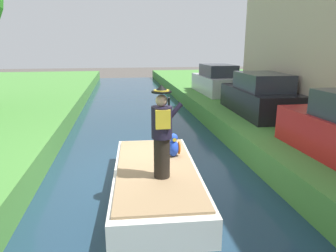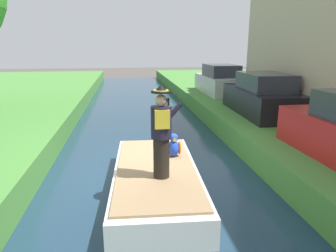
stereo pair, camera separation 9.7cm
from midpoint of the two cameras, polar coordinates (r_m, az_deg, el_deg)
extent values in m
plane|color=#4C4742|center=(8.02, -3.56, -9.22)|extent=(80.00, 80.00, 0.00)
cube|color=#1E384C|center=(8.00, -3.57, -8.90)|extent=(5.29, 48.00, 0.10)
cube|color=silver|center=(6.81, -2.66, -10.25)|extent=(2.02, 4.29, 0.56)
cube|color=#997A56|center=(6.69, -2.69, -7.88)|extent=(1.86, 3.95, 0.05)
cylinder|color=black|center=(6.06, -1.63, -5.92)|extent=(0.32, 0.32, 0.82)
cylinder|color=black|center=(5.85, -1.68, 0.70)|extent=(0.40, 0.40, 0.62)
cube|color=gold|center=(5.64, -1.44, 1.22)|extent=(0.28, 0.06, 0.36)
sphere|color=#DBA884|center=(5.76, -1.71, 4.80)|extent=(0.23, 0.23, 0.23)
cylinder|color=black|center=(5.73, -1.72, 6.43)|extent=(0.38, 0.38, 0.03)
cone|color=black|center=(5.72, -1.73, 7.12)|extent=(0.26, 0.26, 0.12)
cylinder|color=gold|center=(5.73, -1.72, 6.67)|extent=(0.29, 0.29, 0.02)
cylinder|color=black|center=(5.80, 0.52, 2.41)|extent=(0.38, 0.09, 0.43)
cube|color=black|center=(5.72, -0.33, 4.64)|extent=(0.03, 0.08, 0.15)
ellipsoid|color=blue|center=(7.24, 0.59, -4.16)|extent=(0.26, 0.32, 0.40)
sphere|color=blue|center=(7.12, 0.65, -2.21)|extent=(0.20, 0.20, 0.20)
cone|color=yellow|center=(7.03, 0.79, -2.53)|extent=(0.09, 0.09, 0.09)
ellipsoid|color=orange|center=(7.22, -0.51, -4.22)|extent=(0.08, 0.20, 0.32)
ellipsoid|color=orange|center=(7.26, 1.68, -4.10)|extent=(0.08, 0.20, 0.32)
cube|color=black|center=(11.83, 16.37, 4.50)|extent=(1.82, 4.05, 0.90)
cube|color=#2D333D|center=(11.55, 17.06, 7.98)|extent=(1.51, 2.24, 0.60)
cube|color=#B7B7BC|center=(16.54, 8.86, 7.72)|extent=(1.74, 4.02, 0.90)
cube|color=#2D333D|center=(16.27, 9.18, 10.25)|extent=(1.47, 2.22, 0.60)
camera|label=1|loc=(0.05, -90.43, -0.11)|focal=32.52mm
camera|label=2|loc=(0.05, 89.57, 0.11)|focal=32.52mm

